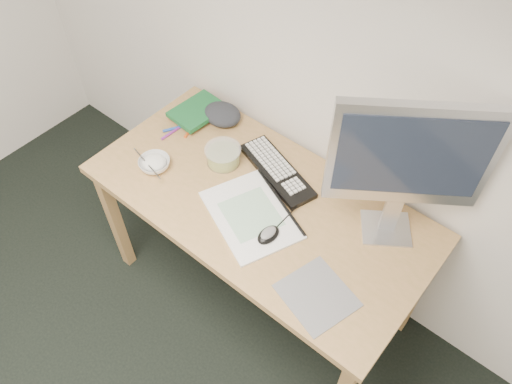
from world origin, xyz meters
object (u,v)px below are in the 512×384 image
at_px(desk, 259,212).
at_px(rice_bowl, 155,164).
at_px(keyboard, 277,171).
at_px(monitor, 409,160).
at_px(sketchpad, 251,215).

bearing_deg(desk, rice_bowl, -162.07).
relative_size(keyboard, monitor, 0.65).
xyz_separation_m(sketchpad, rice_bowl, (-0.48, -0.06, 0.02)).
bearing_deg(monitor, sketchpad, 177.42).
relative_size(desk, monitor, 2.29).
xyz_separation_m(desk, keyboard, (-0.03, 0.16, 0.09)).
bearing_deg(monitor, rice_bowl, 165.29).
distance_m(desk, sketchpad, 0.12).
bearing_deg(keyboard, monitor, 22.95).
bearing_deg(rice_bowl, monitor, 20.54).
bearing_deg(monitor, desk, 167.73).
relative_size(desk, rice_bowl, 10.58).
bearing_deg(monitor, keyboard, 149.10).
bearing_deg(keyboard, rice_bowl, -125.18).
height_order(keyboard, monitor, monitor).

